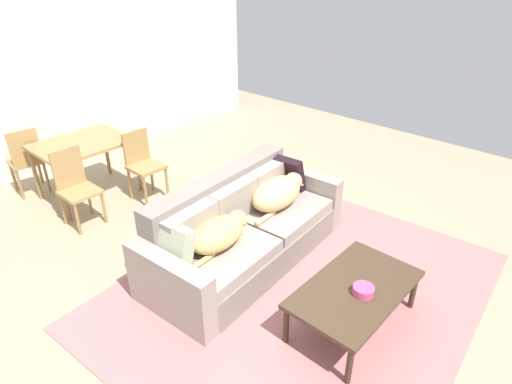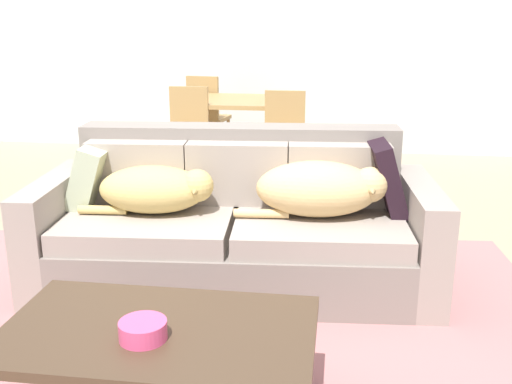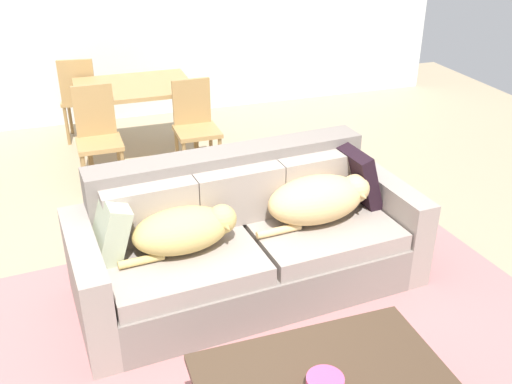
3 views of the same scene
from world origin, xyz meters
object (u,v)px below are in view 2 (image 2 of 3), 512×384
object	(u,v)px
throw_pillow_by_right_arm	(387,177)
dining_table	(242,107)
dining_chair_near_right	(283,137)
dining_chair_near_left	(187,134)
bowl_on_coffee_table	(143,330)
dog_on_right_cushion	(321,189)
dining_chair_far_left	(206,113)
coffee_table	(159,338)
throw_pillow_by_left_arm	(91,176)
dog_on_left_cushion	(157,189)
couch	(236,226)

from	to	relation	value
throw_pillow_by_right_arm	dining_table	distance (m)	2.68
dining_table	dining_chair_near_right	bearing A→B (deg)	-52.56
dining_chair_near_left	bowl_on_coffee_table	bearing A→B (deg)	-79.01
dog_on_right_cushion	dining_chair_near_right	size ratio (longest dim) A/B	0.94
dining_chair_far_left	coffee_table	bearing A→B (deg)	108.48
throw_pillow_by_left_arm	dining_chair_near_right	distance (m)	2.14
throw_pillow_by_left_arm	dining_chair_near_left	xyz separation A→B (m)	(0.09, 1.96, -0.12)
dog_on_left_cushion	dining_chair_near_right	size ratio (longest dim) A/B	0.84
couch	dining_chair_far_left	xyz separation A→B (m)	(-0.87, 3.11, 0.17)
throw_pillow_by_left_arm	bowl_on_coffee_table	world-z (taller)	throw_pillow_by_left_arm
couch	bowl_on_coffee_table	bearing A→B (deg)	-97.91
dog_on_right_cushion	throw_pillow_by_left_arm	distance (m)	1.39
throw_pillow_by_right_arm	dining_chair_near_left	world-z (taller)	dining_chair_near_left
coffee_table	throw_pillow_by_right_arm	bearing A→B (deg)	58.02
dog_on_right_cushion	bowl_on_coffee_table	size ratio (longest dim) A/B	4.84
couch	throw_pillow_by_right_arm	size ratio (longest dim) A/B	5.58
dog_on_right_cushion	coffee_table	xyz separation A→B (m)	(-0.56, -1.32, -0.24)
dog_on_left_cushion	dog_on_right_cushion	xyz separation A→B (m)	(0.94, 0.07, 0.02)
couch	dog_on_left_cushion	xyz separation A→B (m)	(-0.44, -0.14, 0.25)
dog_on_right_cushion	dining_chair_far_left	xyz separation A→B (m)	(-1.37, 3.17, -0.10)
dining_table	dining_chair_near_left	size ratio (longest dim) A/B	1.22
dog_on_left_cushion	throw_pillow_by_right_arm	world-z (taller)	throw_pillow_by_right_arm
dog_on_right_cushion	dining_chair_near_left	distance (m)	2.39
couch	dining_chair_near_left	distance (m)	2.10
coffee_table	bowl_on_coffee_table	size ratio (longest dim) A/B	6.72
couch	dining_chair_far_left	bearing A→B (deg)	101.19
couch	coffee_table	xyz separation A→B (m)	(-0.06, -1.38, 0.04)
dining_table	dining_chair_near_left	distance (m)	0.71
throw_pillow_by_left_arm	dining_chair_far_left	bearing A→B (deg)	89.69
dog_on_left_cushion	dining_table	world-z (taller)	dining_table
bowl_on_coffee_table	dining_chair_near_right	distance (m)	3.35
coffee_table	dining_table	distance (m)	3.90
throw_pillow_by_left_arm	coffee_table	size ratio (longest dim) A/B	0.32
throw_pillow_by_right_arm	bowl_on_coffee_table	xyz separation A→B (m)	(-0.97, -1.59, -0.19)
dining_chair_near_left	dog_on_left_cushion	bearing A→B (deg)	-81.00
throw_pillow_by_left_arm	bowl_on_coffee_table	distance (m)	1.66
couch	coffee_table	world-z (taller)	couch
dog_on_right_cushion	throw_pillow_by_left_arm	bearing A→B (deg)	173.54
dining_chair_near_right	throw_pillow_by_right_arm	bearing A→B (deg)	-66.35
dog_on_right_cushion	dining_chair_near_left	bearing A→B (deg)	118.35
throw_pillow_by_right_arm	coffee_table	distance (m)	1.79
dining_table	dog_on_left_cushion	bearing A→B (deg)	-91.60
dog_on_right_cushion	throw_pillow_by_right_arm	size ratio (longest dim) A/B	2.01
dining_chair_near_left	couch	bearing A→B (deg)	-68.49
dining_chair_near_left	dining_chair_far_left	size ratio (longest dim) A/B	1.00
dog_on_left_cushion	dining_chair_near_left	distance (m)	2.11
dog_on_right_cushion	dining_chair_near_right	world-z (taller)	dining_chair_near_right
couch	dining_chair_far_left	distance (m)	3.23
coffee_table	dining_table	world-z (taller)	dining_table
dining_chair_near_right	dining_chair_far_left	xyz separation A→B (m)	(-0.97, 1.23, 0.00)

